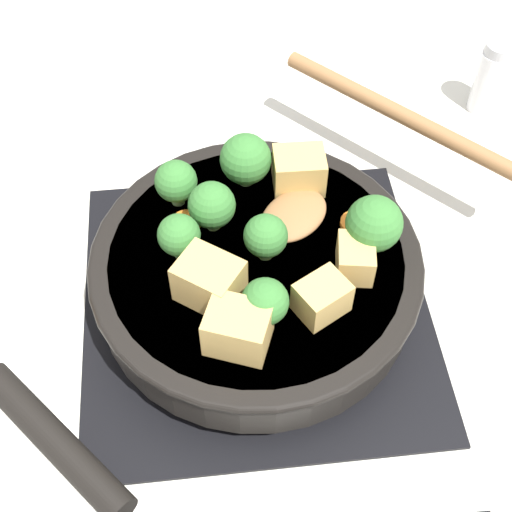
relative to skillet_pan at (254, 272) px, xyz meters
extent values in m
plane|color=silver|center=(0.00, 0.00, -0.05)|extent=(2.40, 2.40, 0.00)
cube|color=black|center=(0.00, 0.00, -0.05)|extent=(0.31, 0.31, 0.01)
torus|color=black|center=(0.00, 0.00, -0.03)|extent=(0.24, 0.24, 0.01)
cube|color=black|center=(0.00, 0.00, -0.03)|extent=(0.01, 0.23, 0.01)
cube|color=black|center=(0.00, 0.00, -0.03)|extent=(0.23, 0.01, 0.01)
cylinder|color=black|center=(0.00, 0.00, 0.00)|extent=(0.27, 0.27, 0.05)
cylinder|color=brown|center=(0.00, 0.00, 0.00)|extent=(0.25, 0.25, 0.04)
torus|color=black|center=(0.00, 0.00, 0.02)|extent=(0.28, 0.28, 0.01)
cylinder|color=black|center=(0.16, 0.14, 0.01)|extent=(0.12, 0.13, 0.02)
ellipsoid|color=olive|center=(-0.04, -0.04, 0.03)|extent=(0.08, 0.08, 0.01)
cylinder|color=olive|center=(-0.16, -0.15, 0.03)|extent=(0.20, 0.20, 0.02)
cube|color=tan|center=(0.04, 0.03, 0.04)|extent=(0.06, 0.06, 0.04)
cube|color=tan|center=(-0.05, 0.06, 0.04)|extent=(0.05, 0.05, 0.03)
cube|color=tan|center=(-0.08, 0.02, 0.04)|extent=(0.03, 0.04, 0.03)
cube|color=tan|center=(-0.05, -0.08, 0.04)|extent=(0.05, 0.04, 0.04)
cube|color=tan|center=(0.02, 0.08, 0.04)|extent=(0.06, 0.05, 0.04)
cylinder|color=#709956|center=(0.03, -0.04, 0.03)|extent=(0.01, 0.01, 0.01)
sphere|color=#387533|center=(0.03, -0.04, 0.05)|extent=(0.04, 0.04, 0.04)
cylinder|color=#709956|center=(-0.01, 0.06, 0.03)|extent=(0.01, 0.01, 0.01)
sphere|color=#387533|center=(-0.01, 0.06, 0.05)|extent=(0.04, 0.04, 0.04)
cylinder|color=#709956|center=(0.06, -0.01, 0.03)|extent=(0.01, 0.01, 0.01)
sphere|color=#387533|center=(0.06, -0.01, 0.05)|extent=(0.04, 0.04, 0.04)
cylinder|color=#709956|center=(0.06, -0.07, 0.03)|extent=(0.01, 0.01, 0.01)
sphere|color=#387533|center=(0.06, -0.07, 0.05)|extent=(0.04, 0.04, 0.04)
cylinder|color=#709956|center=(0.00, -0.09, 0.03)|extent=(0.01, 0.01, 0.01)
sphere|color=#387533|center=(0.00, -0.09, 0.05)|extent=(0.05, 0.05, 0.05)
cylinder|color=#709956|center=(-0.10, 0.00, 0.03)|extent=(0.01, 0.01, 0.01)
sphere|color=#387533|center=(-0.10, 0.00, 0.05)|extent=(0.05, 0.05, 0.05)
cylinder|color=#709956|center=(-0.01, 0.00, 0.03)|extent=(0.01, 0.01, 0.01)
sphere|color=#387533|center=(-0.01, 0.00, 0.05)|extent=(0.04, 0.04, 0.04)
cylinder|color=orange|center=(0.05, -0.04, 0.02)|extent=(0.03, 0.03, 0.01)
cylinder|color=orange|center=(-0.09, -0.03, 0.02)|extent=(0.03, 0.03, 0.01)
cylinder|color=white|center=(-0.29, -0.24, -0.02)|extent=(0.04, 0.04, 0.07)
cylinder|color=#B7B7BC|center=(-0.29, -0.24, 0.03)|extent=(0.03, 0.03, 0.01)
camera|label=1|loc=(0.04, 0.36, 0.49)|focal=50.00mm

